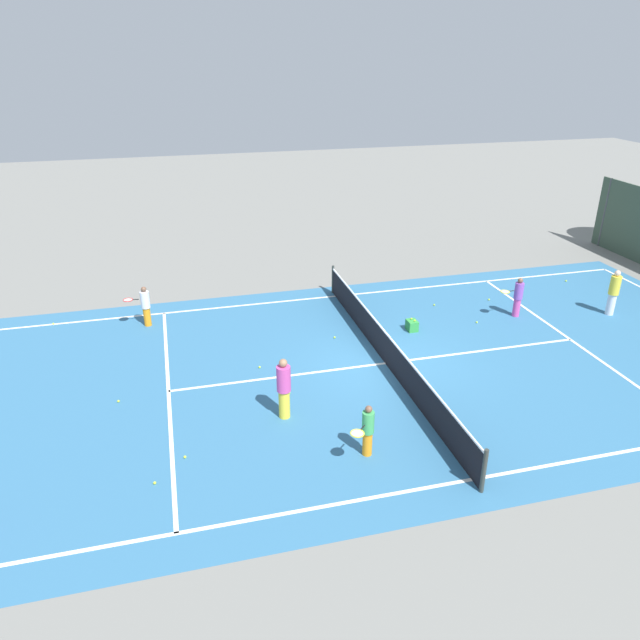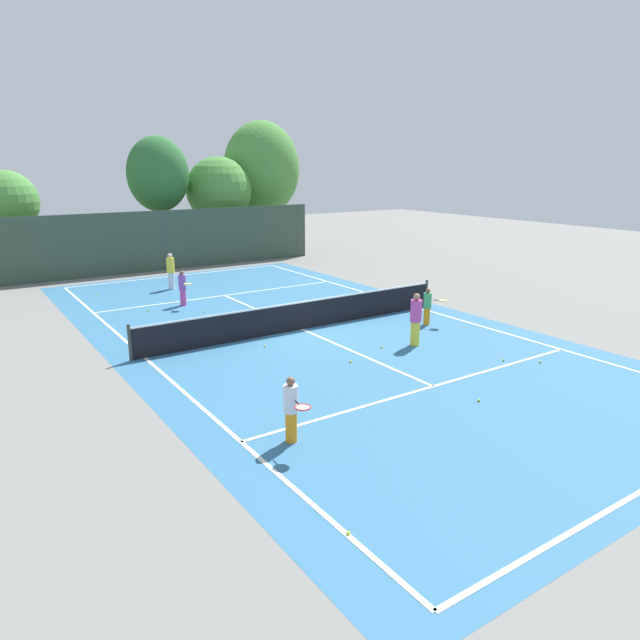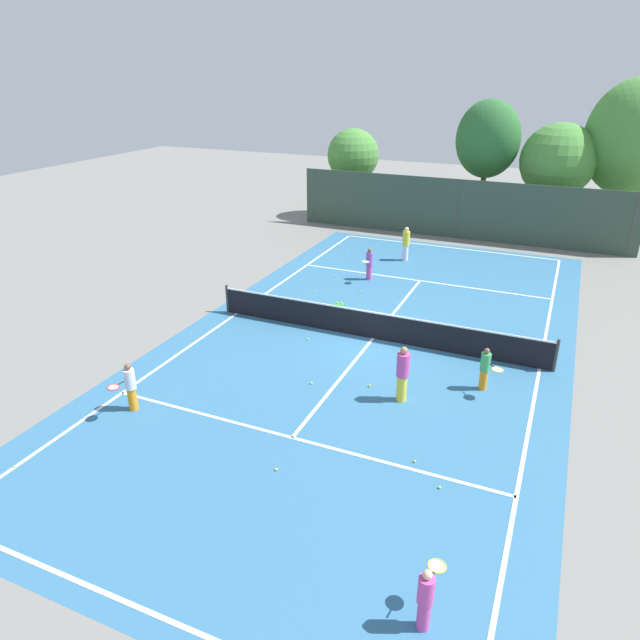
{
  "view_description": "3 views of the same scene",
  "coord_description": "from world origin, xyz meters",
  "px_view_note": "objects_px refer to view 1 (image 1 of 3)",
  "views": [
    {
      "loc": [
        14.85,
        -5.91,
        8.73
      ],
      "look_at": [
        -1.45,
        -1.67,
        0.99
      ],
      "focal_mm": 33.59,
      "sensor_mm": 36.0,
      "label": 1
    },
    {
      "loc": [
        -10.12,
        -16.24,
        5.56
      ],
      "look_at": [
        -0.98,
        -2.59,
        1.08
      ],
      "focal_mm": 32.1,
      "sensor_mm": 36.0,
      "label": 2
    },
    {
      "loc": [
        5.54,
        -17.29,
        8.69
      ],
      "look_at": [
        -1.07,
        -2.18,
        1.4
      ],
      "focal_mm": 32.28,
      "sensor_mm": 36.0,
      "label": 3
    }
  ],
  "objects_px": {
    "tennis_ball_4": "(118,401)",
    "player_4": "(284,388)",
    "tennis_ball_9": "(289,393)",
    "tennis_ball_0": "(566,281)",
    "player_0": "(518,297)",
    "tennis_ball_6": "(489,300)",
    "tennis_ball_1": "(260,367)",
    "tennis_ball_3": "(53,324)",
    "tennis_ball_5": "(185,457)",
    "ball_crate": "(412,325)",
    "tennis_ball_7": "(434,305)",
    "tennis_ball_2": "(477,322)",
    "tennis_ball_8": "(335,337)",
    "player_3": "(614,292)",
    "player_5": "(145,306)",
    "player_1": "(367,430)",
    "tennis_ball_10": "(155,483)"
  },
  "relations": [
    {
      "from": "player_0",
      "to": "tennis_ball_3",
      "type": "height_order",
      "value": "player_0"
    },
    {
      "from": "player_4",
      "to": "tennis_ball_3",
      "type": "xyz_separation_m",
      "value": [
        -7.51,
        -6.59,
        -0.83
      ]
    },
    {
      "from": "tennis_ball_6",
      "to": "tennis_ball_7",
      "type": "bearing_deg",
      "value": -91.22
    },
    {
      "from": "tennis_ball_3",
      "to": "tennis_ball_6",
      "type": "bearing_deg",
      "value": 83.34
    },
    {
      "from": "tennis_ball_1",
      "to": "tennis_ball_3",
      "type": "bearing_deg",
      "value": -127.03
    },
    {
      "from": "ball_crate",
      "to": "tennis_ball_9",
      "type": "relative_size",
      "value": 6.45
    },
    {
      "from": "tennis_ball_3",
      "to": "tennis_ball_10",
      "type": "distance_m",
      "value": 9.93
    },
    {
      "from": "player_3",
      "to": "tennis_ball_1",
      "type": "height_order",
      "value": "player_3"
    },
    {
      "from": "player_5",
      "to": "tennis_ball_5",
      "type": "height_order",
      "value": "player_5"
    },
    {
      "from": "tennis_ball_0",
      "to": "tennis_ball_8",
      "type": "xyz_separation_m",
      "value": [
        2.62,
        -10.53,
        0.0
      ]
    },
    {
      "from": "player_1",
      "to": "tennis_ball_4",
      "type": "relative_size",
      "value": 20.16
    },
    {
      "from": "player_1",
      "to": "tennis_ball_3",
      "type": "distance_m",
      "value": 12.55
    },
    {
      "from": "tennis_ball_4",
      "to": "tennis_ball_9",
      "type": "height_order",
      "value": "same"
    },
    {
      "from": "tennis_ball_0",
      "to": "tennis_ball_4",
      "type": "bearing_deg",
      "value": -74.18
    },
    {
      "from": "player_1",
      "to": "tennis_ball_2",
      "type": "bearing_deg",
      "value": 134.78
    },
    {
      "from": "tennis_ball_8",
      "to": "tennis_ball_9",
      "type": "height_order",
      "value": "same"
    },
    {
      "from": "tennis_ball_2",
      "to": "tennis_ball_4",
      "type": "relative_size",
      "value": 1.0
    },
    {
      "from": "tennis_ball_5",
      "to": "ball_crate",
      "type": "bearing_deg",
      "value": 123.25
    },
    {
      "from": "tennis_ball_4",
      "to": "player_4",
      "type": "bearing_deg",
      "value": 66.81
    },
    {
      "from": "player_4",
      "to": "tennis_ball_0",
      "type": "height_order",
      "value": "player_4"
    },
    {
      "from": "player_1",
      "to": "tennis_ball_6",
      "type": "bearing_deg",
      "value": 136.0
    },
    {
      "from": "player_0",
      "to": "player_4",
      "type": "distance_m",
      "value": 10.08
    },
    {
      "from": "tennis_ball_4",
      "to": "tennis_ball_0",
      "type": "bearing_deg",
      "value": 105.82
    },
    {
      "from": "player_4",
      "to": "tennis_ball_7",
      "type": "height_order",
      "value": "player_4"
    },
    {
      "from": "tennis_ball_0",
      "to": "tennis_ball_9",
      "type": "relative_size",
      "value": 1.0
    },
    {
      "from": "tennis_ball_5",
      "to": "tennis_ball_6",
      "type": "xyz_separation_m",
      "value": [
        -6.79,
        11.59,
        0.0
      ]
    },
    {
      "from": "player_5",
      "to": "tennis_ball_0",
      "type": "height_order",
      "value": "player_5"
    },
    {
      "from": "player_4",
      "to": "tennis_ball_7",
      "type": "xyz_separation_m",
      "value": [
        -5.74,
        6.8,
        -0.83
      ]
    },
    {
      "from": "player_5",
      "to": "ball_crate",
      "type": "bearing_deg",
      "value": 72.95
    },
    {
      "from": "ball_crate",
      "to": "tennis_ball_1",
      "type": "bearing_deg",
      "value": -76.53
    },
    {
      "from": "tennis_ball_3",
      "to": "tennis_ball_8",
      "type": "relative_size",
      "value": 1.0
    },
    {
      "from": "tennis_ball_1",
      "to": "tennis_ball_3",
      "type": "xyz_separation_m",
      "value": [
        -4.81,
        -6.37,
        0.0
      ]
    },
    {
      "from": "player_5",
      "to": "tennis_ball_0",
      "type": "relative_size",
      "value": 21.52
    },
    {
      "from": "player_0",
      "to": "player_5",
      "type": "bearing_deg",
      "value": -101.08
    },
    {
      "from": "ball_crate",
      "to": "tennis_ball_4",
      "type": "relative_size",
      "value": 6.45
    },
    {
      "from": "tennis_ball_2",
      "to": "tennis_ball_9",
      "type": "distance_m",
      "value": 7.79
    },
    {
      "from": "tennis_ball_0",
      "to": "tennis_ball_6",
      "type": "xyz_separation_m",
      "value": [
        0.99,
        -4.02,
        0.0
      ]
    },
    {
      "from": "ball_crate",
      "to": "tennis_ball_8",
      "type": "relative_size",
      "value": 6.45
    },
    {
      "from": "player_5",
      "to": "tennis_ball_7",
      "type": "xyz_separation_m",
      "value": [
        0.9,
        10.24,
        -0.7
      ]
    },
    {
      "from": "tennis_ball_1",
      "to": "tennis_ball_7",
      "type": "bearing_deg",
      "value": 113.42
    },
    {
      "from": "tennis_ball_5",
      "to": "tennis_ball_7",
      "type": "relative_size",
      "value": 1.0
    },
    {
      "from": "player_1",
      "to": "tennis_ball_9",
      "type": "distance_m",
      "value": 3.39
    },
    {
      "from": "tennis_ball_1",
      "to": "tennis_ball_8",
      "type": "relative_size",
      "value": 1.0
    },
    {
      "from": "player_3",
      "to": "tennis_ball_2",
      "type": "height_order",
      "value": "player_3"
    },
    {
      "from": "tennis_ball_2",
      "to": "tennis_ball_5",
      "type": "relative_size",
      "value": 1.0
    },
    {
      "from": "tennis_ball_5",
      "to": "player_3",
      "type": "bearing_deg",
      "value": 106.79
    },
    {
      "from": "player_1",
      "to": "tennis_ball_5",
      "type": "relative_size",
      "value": 20.16
    },
    {
      "from": "tennis_ball_1",
      "to": "tennis_ball_4",
      "type": "height_order",
      "value": "same"
    },
    {
      "from": "tennis_ball_7",
      "to": "player_1",
      "type": "bearing_deg",
      "value": -34.06
    },
    {
      "from": "tennis_ball_9",
      "to": "tennis_ball_0",
      "type": "bearing_deg",
      "value": 113.88
    }
  ]
}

